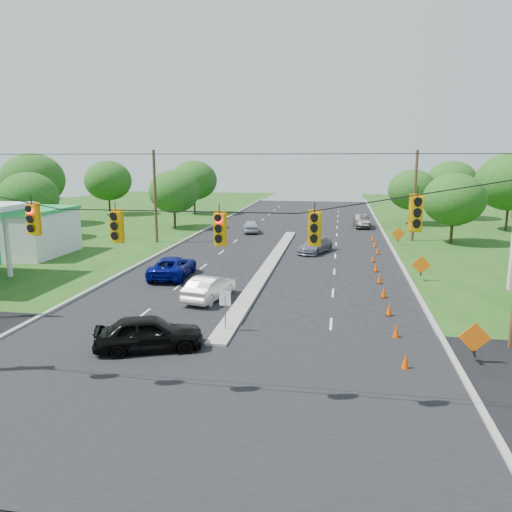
# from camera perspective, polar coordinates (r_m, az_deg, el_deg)

# --- Properties ---
(ground) EXTENTS (160.00, 160.00, 0.00)m
(ground) POSITION_cam_1_polar(r_m,az_deg,el_deg) (19.04, -7.72, -14.73)
(ground) COLOR black
(ground) RESTS_ON ground
(cross_street) EXTENTS (160.00, 14.00, 0.02)m
(cross_street) POSITION_cam_1_polar(r_m,az_deg,el_deg) (19.04, -7.72, -14.73)
(cross_street) COLOR black
(cross_street) RESTS_ON ground
(curb_left) EXTENTS (0.25, 110.00, 0.16)m
(curb_left) POSITION_cam_1_polar(r_m,az_deg,el_deg) (49.49, -8.65, 1.45)
(curb_left) COLOR gray
(curb_left) RESTS_ON ground
(curb_right) EXTENTS (0.25, 110.00, 0.16)m
(curb_right) POSITION_cam_1_polar(r_m,az_deg,el_deg) (47.30, 15.30, 0.72)
(curb_right) COLOR gray
(curb_right) RESTS_ON ground
(median) EXTENTS (1.00, 34.00, 0.18)m
(median) POSITION_cam_1_polar(r_m,az_deg,el_deg) (38.58, 1.52, -1.20)
(median) COLOR gray
(median) RESTS_ON ground
(median_sign) EXTENTS (0.55, 0.06, 2.05)m
(median_sign) POSITION_cam_1_polar(r_m,az_deg,el_deg) (23.92, -3.55, -5.40)
(median_sign) COLOR gray
(median_sign) RESTS_ON ground
(signal_span) EXTENTS (25.60, 0.32, 9.00)m
(signal_span) POSITION_cam_1_polar(r_m,az_deg,el_deg) (16.54, -9.36, -0.54)
(signal_span) COLOR #422D1C
(signal_span) RESTS_ON ground
(utility_pole_far_left) EXTENTS (0.28, 0.28, 9.00)m
(utility_pole_far_left) POSITION_cam_1_polar(r_m,az_deg,el_deg) (49.74, -11.45, 6.63)
(utility_pole_far_left) COLOR #422D1C
(utility_pole_far_left) RESTS_ON ground
(utility_pole_far_right) EXTENTS (0.28, 0.28, 9.00)m
(utility_pole_far_right) POSITION_cam_1_polar(r_m,az_deg,el_deg) (51.96, 17.68, 6.51)
(utility_pole_far_right) COLOR #422D1C
(utility_pole_far_right) RESTS_ON ground
(cone_0) EXTENTS (0.32, 0.32, 0.70)m
(cone_0) POSITION_cam_1_polar(r_m,az_deg,el_deg) (21.06, 16.71, -11.45)
(cone_0) COLOR #E54400
(cone_0) RESTS_ON ground
(cone_1) EXTENTS (0.32, 0.32, 0.70)m
(cone_1) POSITION_cam_1_polar(r_m,az_deg,el_deg) (24.31, 15.72, -8.30)
(cone_1) COLOR #E54400
(cone_1) RESTS_ON ground
(cone_2) EXTENTS (0.32, 0.32, 0.70)m
(cone_2) POSITION_cam_1_polar(r_m,az_deg,el_deg) (27.62, 14.98, -5.89)
(cone_2) COLOR #E54400
(cone_2) RESTS_ON ground
(cone_3) EXTENTS (0.32, 0.32, 0.70)m
(cone_3) POSITION_cam_1_polar(r_m,az_deg,el_deg) (30.97, 14.40, -4.01)
(cone_3) COLOR #E54400
(cone_3) RESTS_ON ground
(cone_4) EXTENTS (0.32, 0.32, 0.70)m
(cone_4) POSITION_cam_1_polar(r_m,az_deg,el_deg) (34.36, 13.94, -2.49)
(cone_4) COLOR #E54400
(cone_4) RESTS_ON ground
(cone_5) EXTENTS (0.32, 0.32, 0.70)m
(cone_5) POSITION_cam_1_polar(r_m,az_deg,el_deg) (37.76, 13.56, -1.24)
(cone_5) COLOR #E54400
(cone_5) RESTS_ON ground
(cone_6) EXTENTS (0.32, 0.32, 0.70)m
(cone_6) POSITION_cam_1_polar(r_m,az_deg,el_deg) (41.18, 13.24, -0.20)
(cone_6) COLOR #E54400
(cone_6) RESTS_ON ground
(cone_7) EXTENTS (0.32, 0.32, 0.70)m
(cone_7) POSITION_cam_1_polar(r_m,az_deg,el_deg) (44.65, 13.74, 0.65)
(cone_7) COLOR #E54400
(cone_7) RESTS_ON ground
(cone_8) EXTENTS (0.32, 0.32, 0.70)m
(cone_8) POSITION_cam_1_polar(r_m,az_deg,el_deg) (48.09, 13.46, 1.40)
(cone_8) COLOR #E54400
(cone_8) RESTS_ON ground
(cone_9) EXTENTS (0.32, 0.32, 0.70)m
(cone_9) POSITION_cam_1_polar(r_m,az_deg,el_deg) (51.54, 13.21, 2.06)
(cone_9) COLOR #E54400
(cone_9) RESTS_ON ground
(work_sign_0) EXTENTS (1.27, 0.58, 1.37)m
(work_sign_0) POSITION_cam_1_polar(r_m,az_deg,el_deg) (22.25, 23.70, -8.66)
(work_sign_0) COLOR black
(work_sign_0) RESTS_ON ground
(work_sign_1) EXTENTS (1.27, 0.58, 1.37)m
(work_sign_1) POSITION_cam_1_polar(r_m,az_deg,el_deg) (35.49, 18.35, -1.07)
(work_sign_1) COLOR black
(work_sign_1) RESTS_ON ground
(work_sign_2) EXTENTS (1.27, 0.58, 1.37)m
(work_sign_2) POSITION_cam_1_polar(r_m,az_deg,el_deg) (49.16, 15.96, 2.36)
(work_sign_2) COLOR black
(work_sign_2) RESTS_ON ground
(tree_2) EXTENTS (5.88, 5.88, 6.86)m
(tree_2) POSITION_cam_1_polar(r_m,az_deg,el_deg) (56.01, -24.53, 6.17)
(tree_2) COLOR black
(tree_2) RESTS_ON ground
(tree_3) EXTENTS (7.56, 7.56, 8.82)m
(tree_3) POSITION_cam_1_polar(r_m,az_deg,el_deg) (67.58, -24.14, 7.95)
(tree_3) COLOR black
(tree_3) RESTS_ON ground
(tree_4) EXTENTS (6.72, 6.72, 7.84)m
(tree_4) POSITION_cam_1_polar(r_m,az_deg,el_deg) (76.05, -16.54, 8.26)
(tree_4) COLOR black
(tree_4) RESTS_ON ground
(tree_5) EXTENTS (5.88, 5.88, 6.86)m
(tree_5) POSITION_cam_1_polar(r_m,az_deg,el_deg) (59.64, -9.36, 7.27)
(tree_5) COLOR black
(tree_5) RESTS_ON ground
(tree_6) EXTENTS (6.72, 6.72, 7.84)m
(tree_6) POSITION_cam_1_polar(r_m,az_deg,el_deg) (74.49, -7.09, 8.58)
(tree_6) COLOR black
(tree_6) RESTS_ON ground
(tree_9) EXTENTS (5.88, 5.88, 6.86)m
(tree_9) POSITION_cam_1_polar(r_m,az_deg,el_deg) (51.59, 21.69, 6.04)
(tree_9) COLOR black
(tree_9) RESTS_ON ground
(tree_10) EXTENTS (7.56, 7.56, 8.82)m
(tree_10) POSITION_cam_1_polar(r_m,az_deg,el_deg) (63.21, 27.07, 7.55)
(tree_10) COLOR black
(tree_10) RESTS_ON ground
(tree_11) EXTENTS (6.72, 6.72, 7.84)m
(tree_11) POSITION_cam_1_polar(r_m,az_deg,el_deg) (72.89, 21.45, 7.84)
(tree_11) COLOR black
(tree_11) RESTS_ON ground
(tree_12) EXTENTS (5.88, 5.88, 6.86)m
(tree_12) POSITION_cam_1_polar(r_m,az_deg,el_deg) (65.02, 17.43, 7.23)
(tree_12) COLOR black
(tree_12) RESTS_ON ground
(black_sedan) EXTENTS (5.03, 3.39, 1.59)m
(black_sedan) POSITION_cam_1_polar(r_m,az_deg,el_deg) (22.40, -12.12, -8.62)
(black_sedan) COLOR black
(black_sedan) RESTS_ON ground
(white_sedan) EXTENTS (2.36, 4.60, 1.45)m
(white_sedan) POSITION_cam_1_polar(r_m,az_deg,el_deg) (29.65, -5.35, -3.63)
(white_sedan) COLOR silver
(white_sedan) RESTS_ON ground
(blue_pickup) EXTENTS (2.78, 5.50, 1.49)m
(blue_pickup) POSITION_cam_1_polar(r_m,az_deg,el_deg) (35.49, -9.50, -1.22)
(blue_pickup) COLOR #03086C
(blue_pickup) RESTS_ON ground
(silver_car_far) EXTENTS (3.41, 4.89, 1.31)m
(silver_car_far) POSITION_cam_1_polar(r_m,az_deg,el_deg) (44.26, 6.77, 1.21)
(silver_car_far) COLOR slate
(silver_car_far) RESTS_ON ground
(silver_car_oncoming) EXTENTS (2.63, 4.45, 1.42)m
(silver_car_oncoming) POSITION_cam_1_polar(r_m,az_deg,el_deg) (55.92, -0.63, 3.43)
(silver_car_oncoming) COLOR #A6ACBD
(silver_car_oncoming) RESTS_ON ground
(dark_car_receding) EXTENTS (1.98, 4.86, 1.57)m
(dark_car_receding) POSITION_cam_1_polar(r_m,az_deg,el_deg) (61.21, 11.98, 3.93)
(dark_car_receding) COLOR #2A2827
(dark_car_receding) RESTS_ON ground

